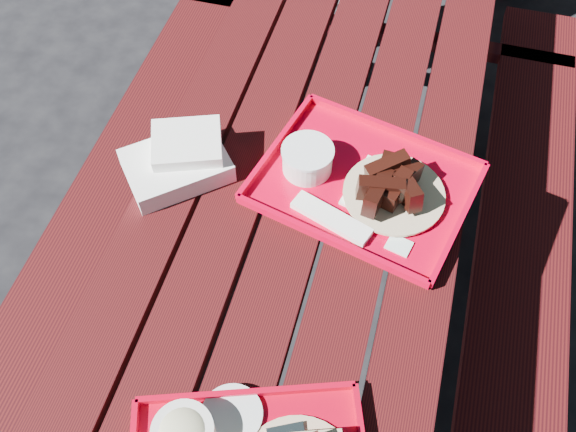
{
  "coord_description": "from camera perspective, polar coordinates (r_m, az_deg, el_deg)",
  "views": [
    {
      "loc": [
        0.2,
        -0.89,
        1.93
      ],
      "look_at": [
        0.0,
        -0.15,
        0.82
      ],
      "focal_mm": 40.0,
      "sensor_mm": 36.0,
      "label": 1
    }
  ],
  "objects": [
    {
      "name": "far_tray",
      "position": [
        1.47,
        6.4,
        3.0
      ],
      "size": [
        0.54,
        0.47,
        0.08
      ],
      "color": "red",
      "rests_on": "picnic_table_near"
    },
    {
      "name": "picnic_table_near",
      "position": [
        1.65,
        1.38,
        -0.99
      ],
      "size": [
        1.41,
        2.4,
        0.75
      ],
      "color": "#400C0C",
      "rests_on": "ground"
    },
    {
      "name": "white_cloth",
      "position": [
        1.5,
        -9.62,
        4.98
      ],
      "size": [
        0.28,
        0.28,
        0.09
      ],
      "color": "white",
      "rests_on": "picnic_table_near"
    },
    {
      "name": "ground",
      "position": [
        2.14,
        1.08,
        -9.34
      ],
      "size": [
        60.0,
        60.0,
        0.0
      ],
      "primitive_type": "plane",
      "color": "black",
      "rests_on": "ground"
    }
  ]
}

